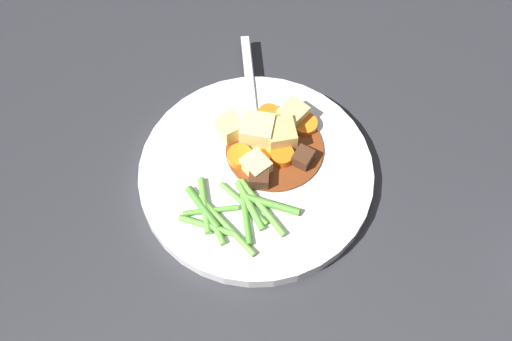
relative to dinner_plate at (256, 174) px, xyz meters
name	(u,v)px	position (x,y,z in m)	size (l,w,h in m)	color
ground_plane	(256,178)	(0.00, 0.00, -0.01)	(3.00, 3.00, 0.00)	#2D2D33
dinner_plate	(256,174)	(0.00, 0.00, 0.00)	(0.26, 0.26, 0.02)	white
stew_sauce	(271,147)	(0.03, 0.00, 0.01)	(0.11, 0.11, 0.00)	brown
carrot_slice_0	(269,115)	(0.07, 0.03, 0.01)	(0.03, 0.03, 0.01)	orange
carrot_slice_1	(305,125)	(0.08, -0.01, 0.01)	(0.03, 0.03, 0.01)	orange
carrot_slice_2	(282,156)	(0.03, -0.01, 0.02)	(0.03, 0.03, 0.01)	orange
carrot_slice_3	(264,151)	(0.02, 0.01, 0.01)	(0.03, 0.03, 0.01)	orange
carrot_slice_4	(239,158)	(0.00, 0.02, 0.01)	(0.03, 0.03, 0.01)	orange
potato_chunk_0	(282,136)	(0.05, 0.00, 0.02)	(0.03, 0.03, 0.03)	#DBBC6B
potato_chunk_1	(293,115)	(0.08, 0.01, 0.02)	(0.03, 0.03, 0.02)	#E5CC7A
potato_chunk_2	(257,131)	(0.03, 0.02, 0.02)	(0.04, 0.03, 0.03)	#EAD68C
potato_chunk_3	(257,165)	(0.00, 0.00, 0.02)	(0.03, 0.02, 0.02)	#EAD68C
potato_chunk_4	(231,128)	(0.02, 0.05, 0.02)	(0.03, 0.03, 0.03)	#E5CC7A
meat_chunk_0	(303,158)	(0.04, -0.03, 0.02)	(0.02, 0.02, 0.02)	#4C2B19
meat_chunk_1	(259,177)	(-0.01, -0.01, 0.02)	(0.02, 0.02, 0.02)	#4C2B19
green_bean_0	(203,208)	(-0.07, 0.02, 0.01)	(0.01, 0.01, 0.06)	#4C8E33
green_bean_1	(250,205)	(-0.04, -0.02, 0.01)	(0.01, 0.01, 0.06)	#66AD42
green_bean_2	(228,227)	(-0.07, -0.02, 0.01)	(0.01, 0.01, 0.08)	#66AD42
green_bean_3	(209,227)	(-0.09, 0.00, 0.01)	(0.01, 0.01, 0.06)	#66AD42
green_bean_4	(262,207)	(-0.03, -0.03, 0.01)	(0.01, 0.01, 0.08)	#66AD42
green_bean_5	(246,214)	(-0.05, -0.02, 0.01)	(0.01, 0.01, 0.07)	#599E38
green_bean_6	(211,210)	(-0.07, 0.01, 0.01)	(0.01, 0.01, 0.06)	#66AD42
green_bean_7	(205,205)	(-0.07, 0.02, 0.01)	(0.01, 0.01, 0.07)	#66AD42
green_bean_8	(273,205)	(-0.02, -0.04, 0.01)	(0.01, 0.01, 0.06)	#599E38
green_bean_9	(216,222)	(-0.08, 0.00, 0.01)	(0.01, 0.01, 0.06)	#66AD42
green_bean_10	(244,204)	(-0.04, -0.02, 0.01)	(0.01, 0.01, 0.07)	#66AD42
fork	(251,99)	(0.07, 0.06, 0.01)	(0.14, 0.13, 0.00)	silver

